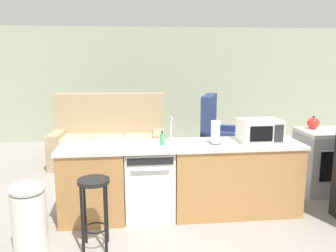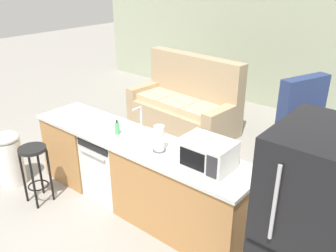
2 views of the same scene
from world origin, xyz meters
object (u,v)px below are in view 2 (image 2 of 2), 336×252
paper_towel_roll (159,139)px  bar_stool (35,163)px  trash_bin (9,158)px  armchair (308,135)px  soap_bottle (117,128)px  couch (186,105)px  microwave (207,154)px  dishwasher (113,164)px

paper_towel_roll → bar_stool: size_ratio=0.38×
paper_towel_roll → trash_bin: bearing=-161.9°
bar_stool → armchair: 3.90m
soap_bottle → armchair: (1.37, 2.60, -0.62)m
bar_stool → paper_towel_roll: bearing=25.5°
couch → paper_towel_roll: bearing=-59.3°
armchair → trash_bin: bearing=-130.2°
soap_bottle → couch: bearing=107.8°
soap_bottle → bar_stool: soap_bottle is taller
microwave → armchair: bearing=86.4°
dishwasher → soap_bottle: (0.16, -0.04, 0.55)m
bar_stool → couch: size_ratio=0.36×
paper_towel_roll → trash_bin: (-2.03, -0.67, -0.66)m
microwave → trash_bin: (-2.60, -0.71, -0.66)m
couch → armchair: 2.13m
microwave → bar_stool: size_ratio=0.68×
dishwasher → paper_towel_roll: size_ratio=2.98×
microwave → soap_bottle: size_ratio=2.84×
microwave → bar_stool: 2.14m
microwave → paper_towel_roll: size_ratio=1.77×
soap_bottle → couch: (-0.75, 2.33, -0.58)m
microwave → soap_bottle: bearing=-178.3°
soap_bottle → bar_stool: bearing=-138.4°
soap_bottle → armchair: 3.01m
microwave → soap_bottle: (-1.21, -0.04, -0.07)m
microwave → paper_towel_roll: bearing=-175.8°
paper_towel_roll → couch: couch is taller
dishwasher → paper_towel_roll: (0.80, -0.04, 0.62)m
paper_towel_roll → couch: bearing=120.7°
trash_bin → microwave: bearing=15.2°
armchair → microwave: bearing=-93.6°
microwave → couch: (-1.95, 2.30, -0.65)m
dishwasher → couch: (-0.59, 2.29, -0.03)m
soap_bottle → couch: 2.52m
armchair → soap_bottle: bearing=-117.8°
microwave → couch: couch is taller
couch → bar_stool: bearing=-90.1°
bar_stool → armchair: armchair is taller
soap_bottle → couch: size_ratio=0.09×
microwave → paper_towel_roll: paper_towel_roll is taller
bar_stool → armchair: size_ratio=0.62×
microwave → bar_stool: (-1.96, -0.70, -0.50)m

